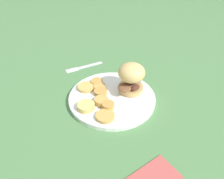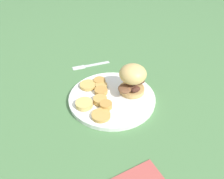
# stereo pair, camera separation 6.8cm
# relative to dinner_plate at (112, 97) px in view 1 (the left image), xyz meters

# --- Properties ---
(ground_plane) EXTENTS (4.00, 4.00, 0.00)m
(ground_plane) POSITION_rel_dinner_plate_xyz_m (0.00, 0.00, -0.01)
(ground_plane) COLOR #4C7A47
(dinner_plate) EXTENTS (0.28, 0.28, 0.02)m
(dinner_plate) POSITION_rel_dinner_plate_xyz_m (0.00, 0.00, 0.00)
(dinner_plate) COLOR white
(dinner_plate) RESTS_ON ground_plane
(sandwich) EXTENTS (0.10, 0.09, 0.10)m
(sandwich) POSITION_rel_dinner_plate_xyz_m (-0.07, -0.01, 0.06)
(sandwich) COLOR tan
(sandwich) RESTS_ON dinner_plate
(potato_round_0) EXTENTS (0.04, 0.04, 0.01)m
(potato_round_0) POSITION_rel_dinner_plate_xyz_m (0.03, -0.02, 0.01)
(potato_round_0) COLOR #BC8942
(potato_round_0) RESTS_ON dinner_plate
(potato_round_1) EXTENTS (0.04, 0.04, 0.01)m
(potato_round_1) POSITION_rel_dinner_plate_xyz_m (0.03, -0.08, 0.01)
(potato_round_1) COLOR #BC8942
(potato_round_1) RESTS_ON dinner_plate
(potato_round_2) EXTENTS (0.05, 0.05, 0.01)m
(potato_round_2) POSITION_rel_dinner_plate_xyz_m (0.09, 0.04, 0.01)
(potato_round_2) COLOR #DBB766
(potato_round_2) RESTS_ON dinner_plate
(potato_round_3) EXTENTS (0.04, 0.04, 0.02)m
(potato_round_3) POSITION_rel_dinner_plate_xyz_m (0.03, 0.05, 0.02)
(potato_round_3) COLOR #BC8942
(potato_round_3) RESTS_ON dinner_plate
(potato_round_4) EXTENTS (0.05, 0.05, 0.01)m
(potato_round_4) POSITION_rel_dinner_plate_xyz_m (0.04, 0.09, 0.01)
(potato_round_4) COLOR tan
(potato_round_4) RESTS_ON dinner_plate
(potato_round_5) EXTENTS (0.06, 0.06, 0.01)m
(potato_round_5) POSITION_rel_dinner_plate_xyz_m (0.07, -0.06, 0.01)
(potato_round_5) COLOR tan
(potato_round_5) RESTS_ON dinner_plate
(potato_round_6) EXTENTS (0.04, 0.04, 0.01)m
(potato_round_6) POSITION_rel_dinner_plate_xyz_m (0.03, -0.05, 0.01)
(potato_round_6) COLOR tan
(potato_round_6) RESTS_ON dinner_plate
(potato_round_7) EXTENTS (0.04, 0.04, 0.02)m
(potato_round_7) POSITION_rel_dinner_plate_xyz_m (0.04, 0.03, 0.02)
(potato_round_7) COLOR tan
(potato_round_7) RESTS_ON dinner_plate
(fork) EXTENTS (0.15, 0.05, 0.00)m
(fork) POSITION_rel_dinner_plate_xyz_m (0.05, -0.22, -0.01)
(fork) COLOR silver
(fork) RESTS_ON ground_plane
(napkin) EXTENTS (0.13, 0.11, 0.01)m
(napkin) POSITION_rel_dinner_plate_xyz_m (-0.02, 0.29, -0.01)
(napkin) COLOR #B24C47
(napkin) RESTS_ON ground_plane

